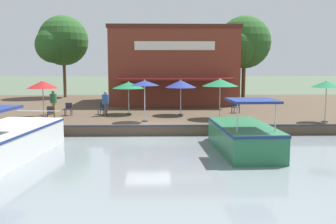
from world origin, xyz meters
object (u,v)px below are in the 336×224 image
cafe_chair_far_corner_seat (235,106)px  cafe_chair_facing_river (51,112)px  waterfront_restaurant (173,66)px  tree_upstream_bank (61,42)px  person_at_quay_edge (53,99)px  cafe_chair_beside_entrance (102,108)px  patio_umbrella_by_entrance (327,84)px  motorboat_nearest_quay (10,138)px  patio_umbrella_near_quay_edge (145,83)px  patio_umbrella_far_corner (181,84)px  tree_behind_restaurant (243,44)px  patio_umbrella_mid_patio_right (220,83)px  person_mid_patio (106,100)px  patio_umbrella_mid_patio_left (128,85)px  patio_umbrella_back_row (43,85)px  cafe_chair_mid_patio (68,108)px  motorboat_fourth_along (240,134)px

cafe_chair_far_corner_seat → cafe_chair_facing_river: 12.59m
waterfront_restaurant → tree_upstream_bank: bearing=-114.0°
person_at_quay_edge → cafe_chair_beside_entrance: bearing=87.3°
patio_umbrella_by_entrance → motorboat_nearest_quay: 17.60m
patio_umbrella_near_quay_edge → patio_umbrella_far_corner: bearing=141.9°
cafe_chair_facing_river → tree_behind_restaurant: 20.55m
patio_umbrella_mid_patio_right → person_mid_patio: 7.69m
patio_umbrella_far_corner → tree_behind_restaurant: bearing=148.9°
patio_umbrella_by_entrance → cafe_chair_far_corner_seat: bearing=-134.4°
patio_umbrella_mid_patio_right → cafe_chair_beside_entrance: 8.28m
cafe_chair_beside_entrance → patio_umbrella_mid_patio_left: bearing=94.8°
patio_umbrella_back_row → cafe_chair_far_corner_seat: size_ratio=2.85×
patio_umbrella_far_corner → waterfront_restaurant: bearing=-178.7°
patio_umbrella_by_entrance → cafe_chair_facing_river: (-1.22, -16.69, -1.79)m
patio_umbrella_mid_patio_right → cafe_chair_mid_patio: size_ratio=3.01×
patio_umbrella_near_quay_edge → patio_umbrella_mid_patio_right: 4.87m
patio_umbrella_near_quay_edge → cafe_chair_beside_entrance: patio_umbrella_near_quay_edge is taller
cafe_chair_facing_river → person_at_quay_edge: bearing=-168.2°
person_mid_patio → motorboat_nearest_quay: (8.49, -3.06, -0.87)m
patio_umbrella_mid_patio_left → cafe_chair_mid_patio: 4.35m
waterfront_restaurant → motorboat_nearest_quay: waterfront_restaurant is taller
patio_umbrella_far_corner → tree_behind_restaurant: size_ratio=0.30×
waterfront_restaurant → person_mid_patio: bearing=-27.5°
patio_umbrella_mid_patio_left → cafe_chair_beside_entrance: 2.38m
cafe_chair_beside_entrance → motorboat_fourth_along: size_ratio=0.13×
cafe_chair_facing_river → motorboat_nearest_quay: (6.64, 0.08, -0.31)m
cafe_chair_beside_entrance → motorboat_fourth_along: 11.49m
patio_umbrella_by_entrance → motorboat_nearest_quay: patio_umbrella_by_entrance is taller
waterfront_restaurant → tree_behind_restaurant: 7.47m
cafe_chair_mid_patio → patio_umbrella_far_corner: bearing=90.8°
motorboat_fourth_along → tree_upstream_bank: tree_upstream_bank is taller
patio_umbrella_mid_patio_right → cafe_chair_facing_river: bearing=-87.8°
person_at_quay_edge → tree_behind_restaurant: tree_behind_restaurant is taller
person_at_quay_edge → motorboat_nearest_quay: bearing=4.0°
waterfront_restaurant → motorboat_fourth_along: size_ratio=1.73×
patio_umbrella_back_row → motorboat_nearest_quay: size_ratio=0.29×
patio_umbrella_far_corner → cafe_chair_facing_river: bearing=-74.8°
person_mid_patio → tree_behind_restaurant: 16.96m
patio_umbrella_mid_patio_left → person_at_quay_edge: bearing=-90.1°
tree_upstream_bank → patio_umbrella_back_row: bearing=9.7°
patio_umbrella_near_quay_edge → tree_upstream_bank: 19.71m
cafe_chair_beside_entrance → tree_behind_restaurant: bearing=131.6°
patio_umbrella_by_entrance → motorboat_nearest_quay: (5.42, -16.61, -2.10)m
waterfront_restaurant → person_at_quay_edge: waterfront_restaurant is taller
patio_umbrella_mid_patio_left → tree_upstream_bank: (-13.59, -8.01, 3.75)m
person_mid_patio → tree_behind_restaurant: bearing=134.2°
patio_umbrella_far_corner → motorboat_fourth_along: size_ratio=0.38×
patio_umbrella_far_corner → patio_umbrella_near_quay_edge: size_ratio=0.95×
patio_umbrella_mid_patio_right → motorboat_nearest_quay: size_ratio=0.31×
patio_umbrella_by_entrance → cafe_chair_mid_patio: 16.53m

